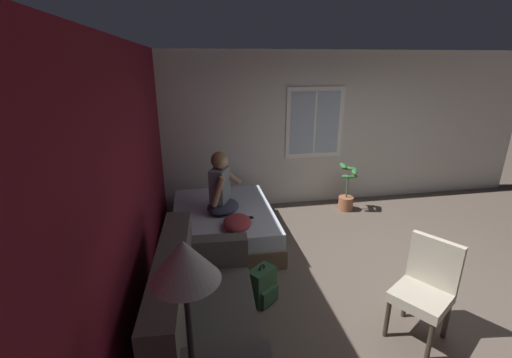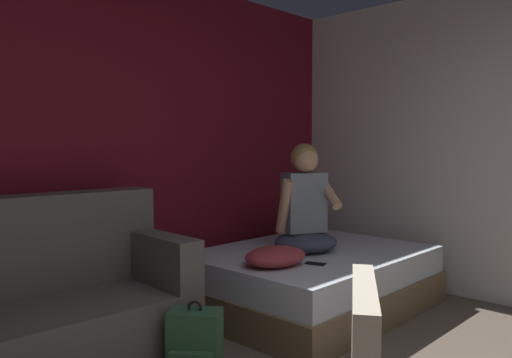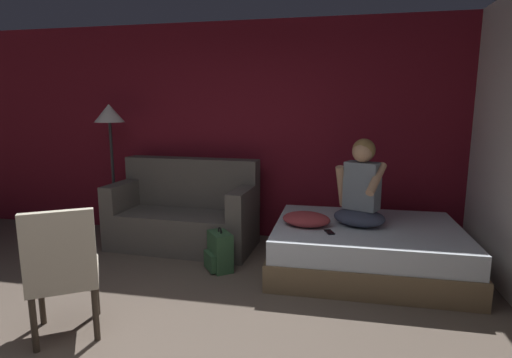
% 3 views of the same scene
% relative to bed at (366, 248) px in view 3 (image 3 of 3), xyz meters
% --- Properties ---
extents(wall_back_accent, '(10.50, 0.16, 2.70)m').
position_rel_bed_xyz_m(wall_back_accent, '(-1.59, 0.98, 1.11)').
color(wall_back_accent, maroon).
rests_on(wall_back_accent, ground).
extents(bed, '(1.89, 1.46, 0.48)m').
position_rel_bed_xyz_m(bed, '(0.00, 0.00, 0.00)').
color(bed, brown).
rests_on(bed, ground).
extents(couch, '(1.74, 0.91, 1.04)m').
position_rel_bed_xyz_m(couch, '(-2.10, 0.37, 0.16)').
color(couch, '#514C47').
rests_on(couch, ground).
extents(side_chair, '(0.64, 0.64, 0.98)m').
position_rel_bed_xyz_m(side_chair, '(-2.21, -1.69, 0.30)').
color(side_chair, '#382D23').
rests_on(side_chair, ground).
extents(person_seated, '(0.66, 0.62, 0.88)m').
position_rel_bed_xyz_m(person_seated, '(-0.08, 0.01, 0.60)').
color(person_seated, '#383D51').
rests_on(person_seated, bed).
extents(backpack, '(0.35, 0.35, 0.46)m').
position_rel_bed_xyz_m(backpack, '(-1.48, -0.29, -0.04)').
color(backpack, '#2D5133').
rests_on(backpack, ground).
extents(throw_pillow, '(0.52, 0.42, 0.14)m').
position_rel_bed_xyz_m(throw_pillow, '(-0.61, -0.14, 0.31)').
color(throw_pillow, '#993338').
rests_on(throw_pillow, bed).
extents(cell_phone, '(0.11, 0.16, 0.01)m').
position_rel_bed_xyz_m(cell_phone, '(-0.37, -0.32, 0.25)').
color(cell_phone, black).
rests_on(cell_phone, bed).
extents(floor_lamp, '(0.36, 0.36, 1.70)m').
position_rel_bed_xyz_m(floor_lamp, '(-3.07, 0.43, 1.19)').
color(floor_lamp, black).
rests_on(floor_lamp, ground).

